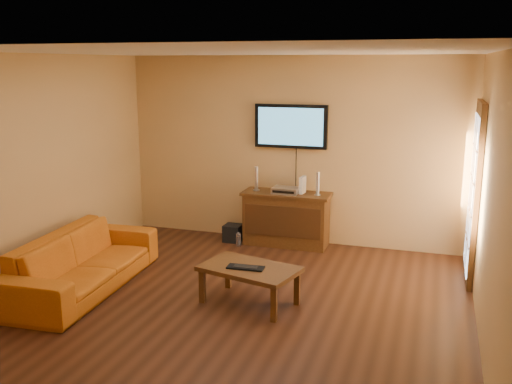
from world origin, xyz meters
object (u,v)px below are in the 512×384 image
at_px(coffee_table, 249,272).
at_px(bottle, 238,240).
at_px(media_console, 286,219).
at_px(speaker_left, 256,180).
at_px(speaker_right, 318,185).
at_px(television, 291,126).
at_px(av_receiver, 286,190).
at_px(game_console, 303,185).
at_px(keyboard, 246,267).
at_px(subwoofer, 233,233).
at_px(sofa, 83,252).

distance_m(coffee_table, bottle, 2.04).
bearing_deg(media_console, coffee_table, -85.84).
height_order(speaker_left, speaker_right, speaker_left).
bearing_deg(television, bottle, -142.57).
distance_m(av_receiver, game_console, 0.25).
relative_size(speaker_left, speaker_right, 1.07).
relative_size(television, coffee_table, 0.91).
distance_m(speaker_left, keyboard, 2.34).
height_order(subwoofer, keyboard, keyboard).
relative_size(television, sofa, 0.47).
relative_size(av_receiver, subwoofer, 1.47).
relative_size(sofa, speaker_right, 6.80).
distance_m(sofa, speaker_left, 2.75).
relative_size(speaker_right, subwoofer, 1.31).
bearing_deg(subwoofer, game_console, 8.12).
bearing_deg(speaker_right, sofa, -134.94).
relative_size(sofa, game_console, 9.26).
xyz_separation_m(subwoofer, keyboard, (0.92, -2.12, 0.31)).
relative_size(coffee_table, keyboard, 2.82).
xyz_separation_m(speaker_left, subwoofer, (-0.34, -0.09, -0.81)).
height_order(television, speaker_right, television).
height_order(media_console, television, television).
bearing_deg(game_console, coffee_table, -86.35).
xyz_separation_m(television, coffee_table, (0.16, -2.35, -1.34)).
relative_size(av_receiver, game_console, 1.53).
distance_m(speaker_left, bottle, 0.91).
distance_m(game_console, keyboard, 2.29).
relative_size(media_console, speaker_left, 3.60).
distance_m(television, speaker_left, 0.91).
relative_size(sofa, bottle, 10.51).
bearing_deg(subwoofer, speaker_left, 15.98).
relative_size(speaker_right, game_console, 1.36).
bearing_deg(media_console, sofa, -128.36).
xyz_separation_m(media_console, speaker_right, (0.46, -0.02, 0.54)).
height_order(av_receiver, subwoofer, av_receiver).
bearing_deg(speaker_right, coffee_table, -98.08).
xyz_separation_m(coffee_table, subwoofer, (-0.95, 2.06, -0.24)).
bearing_deg(game_console, subwoofer, -167.78).
xyz_separation_m(game_console, bottle, (-0.86, -0.32, -0.80)).
bearing_deg(speaker_left, av_receiver, -4.13).
bearing_deg(television, keyboard, -86.87).
bearing_deg(coffee_table, subwoofer, 114.70).
xyz_separation_m(sofa, subwoofer, (1.04, 2.24, -0.31)).
bearing_deg(subwoofer, television, 21.09).
xyz_separation_m(subwoofer, bottle, (0.16, -0.20, -0.03)).
bearing_deg(av_receiver, speaker_left, 177.72).
bearing_deg(speaker_left, speaker_right, -1.72).
distance_m(game_console, subwoofer, 1.28).
bearing_deg(keyboard, speaker_left, 104.91).
xyz_separation_m(speaker_right, av_receiver, (-0.46, -0.01, -0.11)).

